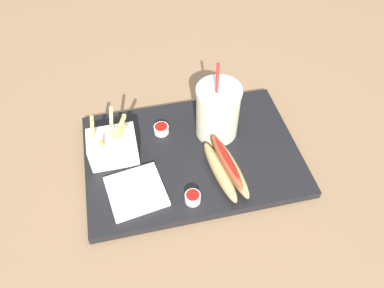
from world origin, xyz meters
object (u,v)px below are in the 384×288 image
(soda_cup, at_px, (218,111))
(hot_dog_1, at_px, (226,167))
(ketchup_cup_2, at_px, (161,129))
(napkin_stack, at_px, (136,191))
(ketchup_cup_1, at_px, (193,197))
(fries_basket, at_px, (113,147))

(soda_cup, bearing_deg, hot_dog_1, 83.42)
(ketchup_cup_2, height_order, napkin_stack, ketchup_cup_2)
(soda_cup, bearing_deg, napkin_stack, 32.13)
(ketchup_cup_1, bearing_deg, napkin_stack, -21.78)
(hot_dog_1, height_order, ketchup_cup_2, hot_dog_1)
(napkin_stack, bearing_deg, soda_cup, -147.87)
(ketchup_cup_1, bearing_deg, soda_cup, -119.07)
(fries_basket, xyz_separation_m, ketchup_cup_1, (-0.15, 0.15, -0.02))
(hot_dog_1, bearing_deg, fries_basket, -23.92)
(napkin_stack, bearing_deg, fries_basket, -72.11)
(fries_basket, bearing_deg, napkin_stack, 107.89)
(fries_basket, height_order, ketchup_cup_2, fries_basket)
(soda_cup, height_order, napkin_stack, soda_cup)
(ketchup_cup_1, bearing_deg, fries_basket, -45.98)
(ketchup_cup_2, bearing_deg, ketchup_cup_1, 98.64)
(soda_cup, relative_size, ketchup_cup_2, 5.61)
(hot_dog_1, xyz_separation_m, ketchup_cup_1, (0.09, 0.05, -0.01))
(fries_basket, bearing_deg, ketchup_cup_2, -155.81)
(soda_cup, distance_m, ketchup_cup_2, 0.15)
(ketchup_cup_1, distance_m, napkin_stack, 0.12)
(ketchup_cup_2, xyz_separation_m, napkin_stack, (0.08, 0.16, -0.01))
(ketchup_cup_1, distance_m, ketchup_cup_2, 0.21)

